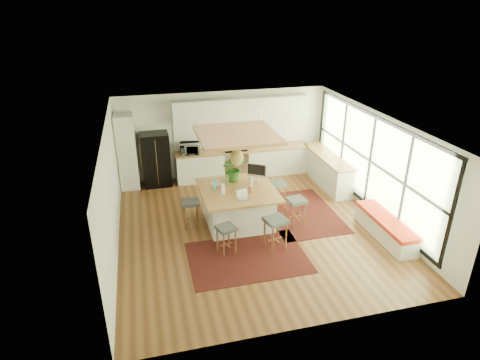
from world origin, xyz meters
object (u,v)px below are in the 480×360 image
object	(u,v)px
stool_near_right	(275,235)
laptop	(244,194)
stool_left_side	(191,213)
island_plant	(234,171)
island	(238,206)
stool_right_front	(296,212)
monitor	(256,172)
stool_near_left	(226,239)
microwave	(190,147)
fridge	(156,156)
stool_right_back	(276,196)

from	to	relation	value
stool_near_right	laptop	distance (m)	1.19
stool_left_side	island_plant	world-z (taller)	island_plant
island	stool_right_front	xyz separation A→B (m)	(1.38, -0.48, -0.11)
stool_near_right	island_plant	xyz separation A→B (m)	(-0.51, 1.92, 0.84)
stool_right_front	monitor	distance (m)	1.44
stool_near_left	stool_right_front	bearing A→B (deg)	21.63
laptop	stool_near_right	bearing A→B (deg)	-74.77
stool_right_front	island_plant	distance (m)	1.90
monitor	microwave	distance (m)	2.81
stool_left_side	laptop	world-z (taller)	laptop
fridge	stool_left_side	size ratio (longest dim) A/B	2.33
fridge	stool_right_back	xyz separation A→B (m)	(3.05, -2.30, -0.57)
stool_left_side	island	bearing A→B (deg)	-4.24
stool_near_right	monitor	world-z (taller)	monitor
stool_right_front	island	bearing A→B (deg)	160.90
fridge	island_plant	world-z (taller)	fridge
stool_near_right	stool_left_side	bearing A→B (deg)	139.49
fridge	microwave	xyz separation A→B (m)	(1.04, -0.00, 0.20)
stool_right_back	stool_left_side	xyz separation A→B (m)	(-2.39, -0.44, 0.00)
stool_near_right	stool_right_back	size ratio (longest dim) A/B	1.06
island	laptop	distance (m)	0.81
microwave	stool_near_right	bearing A→B (deg)	-65.10
stool_near_right	microwave	world-z (taller)	microwave
stool_near_left	monitor	xyz separation A→B (m)	(1.16, 1.63, 0.83)
fridge	stool_near_right	world-z (taller)	fridge
fridge	island	bearing A→B (deg)	-57.77
stool_near_left	laptop	distance (m)	1.15
stool_near_right	laptop	xyz separation A→B (m)	(-0.52, 0.82, 0.70)
stool_near_left	island	bearing A→B (deg)	65.52
stool_near_right	island	bearing A→B (deg)	111.18
fridge	monitor	bearing A→B (deg)	-46.08
fridge	monitor	size ratio (longest dim) A/B	3.20
laptop	island_plant	size ratio (longest dim) A/B	0.45
fridge	stool_left_side	distance (m)	2.87
island	laptop	bearing A→B (deg)	-88.34
island	stool_right_back	world-z (taller)	island
stool_right_back	microwave	bearing A→B (deg)	131.14
island	microwave	bearing A→B (deg)	105.74
fridge	stool_near_left	size ratio (longest dim) A/B	2.47
laptop	monitor	distance (m)	1.10
stool_right_front	monitor	bearing A→B (deg)	132.99
fridge	island	xyz separation A→B (m)	(1.84, -2.82, -0.46)
fridge	stool_right_front	distance (m)	4.65
monitor	laptop	bearing A→B (deg)	-89.02
stool_right_back	monitor	xyz separation A→B (m)	(-0.62, -0.15, 0.83)
stool_near_left	stool_right_front	size ratio (longest dim) A/B	0.92
stool_left_side	stool_near_right	bearing A→B (deg)	-40.51
stool_right_front	stool_right_back	world-z (taller)	stool_right_back
stool_near_right	laptop	world-z (taller)	laptop
laptop	microwave	size ratio (longest dim) A/B	0.53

